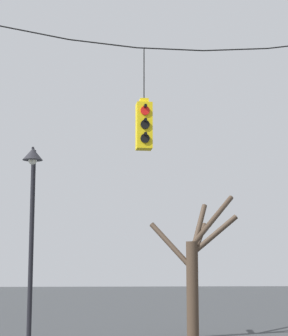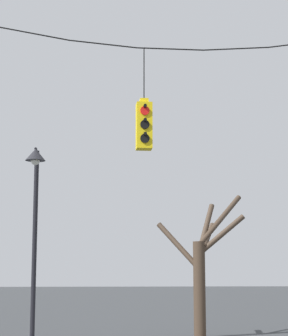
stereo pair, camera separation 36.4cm
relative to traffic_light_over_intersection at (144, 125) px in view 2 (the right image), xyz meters
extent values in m
cylinder|color=black|center=(-2.42, 0.00, 2.01)|extent=(1.51, 0.03, 0.27)
cylinder|color=black|center=(-0.91, 0.00, 1.83)|extent=(1.51, 0.03, 0.15)
cylinder|color=black|center=(0.60, 0.00, 1.77)|extent=(1.51, 0.03, 0.03)
cylinder|color=black|center=(2.11, 0.00, 1.83)|extent=(1.51, 0.03, 0.15)
cube|color=yellow|center=(0.00, 0.00, -0.02)|extent=(0.34, 0.34, 1.03)
cube|color=yellow|center=(0.00, 0.00, 0.54)|extent=(0.19, 0.19, 0.10)
cylinder|color=black|center=(0.00, 0.00, 1.18)|extent=(0.02, 0.02, 1.17)
cylinder|color=red|center=(0.00, -0.18, 0.29)|extent=(0.20, 0.03, 0.20)
cylinder|color=black|center=(0.00, -0.23, 0.38)|extent=(0.07, 0.12, 0.07)
cylinder|color=black|center=(0.00, -0.18, -0.02)|extent=(0.20, 0.03, 0.20)
cylinder|color=black|center=(0.00, -0.23, 0.07)|extent=(0.07, 0.12, 0.07)
cylinder|color=black|center=(0.00, -0.18, -0.33)|extent=(0.20, 0.03, 0.20)
cylinder|color=black|center=(0.00, -0.23, -0.24)|extent=(0.07, 0.12, 0.07)
cylinder|color=red|center=(0.00, 0.19, 0.29)|extent=(0.20, 0.03, 0.20)
cylinder|color=black|center=(0.00, 0.23, 0.38)|extent=(0.07, 0.12, 0.07)
cylinder|color=black|center=(0.00, 0.19, -0.02)|extent=(0.20, 0.03, 0.20)
cylinder|color=black|center=(0.00, 0.23, 0.07)|extent=(0.07, 0.12, 0.07)
cylinder|color=black|center=(0.00, 0.19, -0.33)|extent=(0.20, 0.03, 0.20)
cylinder|color=black|center=(0.00, 0.23, -0.24)|extent=(0.07, 0.12, 0.07)
cylinder|color=black|center=(-2.50, 3.03, -2.73)|extent=(0.12, 0.12, 5.35)
cylinder|color=black|center=(-2.50, 2.75, -0.10)|extent=(0.07, 0.56, 0.07)
cone|color=#232328|center=(-2.50, 2.47, -0.25)|extent=(0.51, 0.51, 0.31)
sphere|color=silver|center=(-2.50, 2.47, -0.40)|extent=(0.23, 0.23, 0.23)
cylinder|color=#423326|center=(2.88, 9.06, -3.75)|extent=(0.42, 0.42, 3.31)
cylinder|color=#423326|center=(3.39, 10.31, -2.03)|extent=(1.23, 2.66, 1.62)
cylinder|color=#423326|center=(3.68, 9.00, -1.85)|extent=(1.74, 0.32, 1.48)
cylinder|color=#423326|center=(3.22, 9.51, -1.62)|extent=(0.93, 1.15, 1.93)
cylinder|color=#423326|center=(3.81, 9.79, -1.27)|extent=(2.07, 1.68, 2.06)
cylinder|color=#423326|center=(2.22, 9.51, -2.23)|extent=(1.54, 1.13, 1.75)
camera|label=1|loc=(-1.78, -13.90, -3.22)|focal=70.00mm
camera|label=2|loc=(-1.42, -13.94, -3.22)|focal=70.00mm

